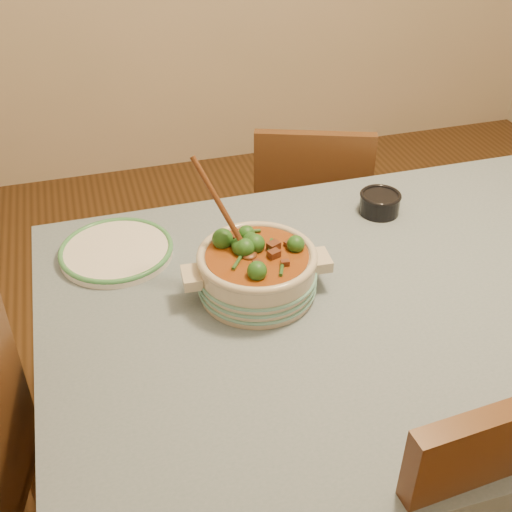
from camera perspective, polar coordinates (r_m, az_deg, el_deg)
The scene contains 6 objects.
floor at distance 2.10m, azimuth 10.13°, elevation -19.40°, with size 4.50×4.50×0.00m, color #422913.
dining_table at distance 1.61m, azimuth 12.57°, elevation -5.62°, with size 1.68×1.08×0.76m.
stew_casserole at distance 1.47m, azimuth 0.08°, elevation -1.10°, with size 0.35×0.28×0.33m.
white_plate at distance 1.66m, azimuth -12.31°, elevation 0.48°, with size 0.31×0.31×0.03m.
condiment_bowl at distance 1.82m, azimuth 10.95°, elevation 4.74°, with size 0.13×0.13×0.06m.
chair_far at distance 2.34m, azimuth 4.83°, elevation 3.79°, with size 0.50×0.50×0.84m.
Camera 1 is at (-0.67, -1.03, 1.70)m, focal length 45.00 mm.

